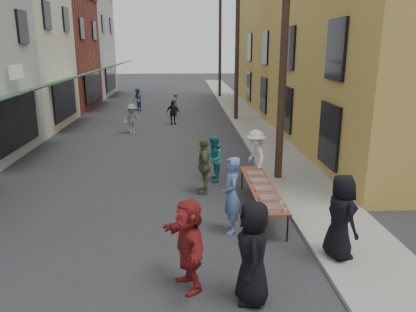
{
  "coord_description": "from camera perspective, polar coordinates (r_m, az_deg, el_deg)",
  "views": [
    {
      "loc": [
        1.0,
        -10.57,
        4.63
      ],
      "look_at": [
        1.72,
        1.58,
        1.3
      ],
      "focal_mm": 35.0,
      "sensor_mm": 36.0,
      "label": 1
    }
  ],
  "objects": [
    {
      "name": "condiment_jar_b",
      "position": [
        9.89,
        8.33,
        -7.7
      ],
      "size": [
        0.07,
        0.07,
        0.08
      ],
      "primitive_type": "cylinder",
      "color": "#A57F26",
      "rests_on": "serving_table"
    },
    {
      "name": "cup_stack",
      "position": [
        9.93,
        10.78,
        -7.6
      ],
      "size": [
        0.08,
        0.08,
        0.12
      ],
      "primitive_type": "cylinder",
      "color": "tan",
      "rests_on": "serving_table"
    },
    {
      "name": "catering_tray_sausage",
      "position": [
        10.12,
        9.33,
        -7.21
      ],
      "size": [
        0.5,
        0.33,
        0.08
      ],
      "primitive_type": "cube",
      "color": "maroon",
      "rests_on": "serving_table"
    },
    {
      "name": "utility_pole_far",
      "position": [
        37.71,
        1.7,
        15.1
      ],
      "size": [
        0.26,
        0.26,
        9.0
      ],
      "primitive_type": "cylinder",
      "color": "#2D2116",
      "rests_on": "ground"
    },
    {
      "name": "server",
      "position": [
        9.32,
        18.19,
        -8.1
      ],
      "size": [
        0.81,
        1.05,
        1.9
      ],
      "primitive_type": "imported",
      "rotation": [
        0.0,
        0.0,
        1.81
      ],
      "color": "black",
      "rests_on": "sidewalk"
    },
    {
      "name": "ground",
      "position": [
        11.58,
        -8.13,
        -8.42
      ],
      "size": [
        120.0,
        120.0,
        0.0
      ],
      "primitive_type": "plane",
      "color": "#28282B",
      "rests_on": "ground"
    },
    {
      "name": "serving_table",
      "position": [
        11.65,
        7.57,
        -4.48
      ],
      "size": [
        0.7,
        4.0,
        0.75
      ],
      "color": "brown",
      "rests_on": "ground"
    },
    {
      "name": "guest_queue_back",
      "position": [
        8.0,
        -2.74,
        -12.3
      ],
      "size": [
        1.11,
        1.8,
        1.85
      ],
      "primitive_type": "imported",
      "rotation": [
        0.0,
        0.0,
        -1.22
      ],
      "color": "maroon",
      "rests_on": "ground"
    },
    {
      "name": "guest_front_d",
      "position": [
        13.88,
        6.7,
        -0.19
      ],
      "size": [
        0.85,
        1.3,
        1.89
      ],
      "primitive_type": "imported",
      "rotation": [
        0.0,
        0.0,
        -1.45
      ],
      "color": "silver",
      "rests_on": "ground"
    },
    {
      "name": "catering_tray_foil_d",
      "position": [
        12.0,
        7.23,
        -3.49
      ],
      "size": [
        0.5,
        0.33,
        0.08
      ],
      "primitive_type": "cube",
      "color": "#B2B2B7",
      "rests_on": "serving_table"
    },
    {
      "name": "passerby_far",
      "position": [
        30.08,
        -9.84,
        7.81
      ],
      "size": [
        0.97,
        1.02,
        1.65
      ],
      "primitive_type": "imported",
      "rotation": [
        0.0,
        0.0,
        5.32
      ],
      "color": "#52679F",
      "rests_on": "ground"
    },
    {
      "name": "guest_front_c",
      "position": [
        14.07,
        0.75,
        -0.42
      ],
      "size": [
        0.68,
        0.84,
        1.63
      ],
      "primitive_type": "imported",
      "rotation": [
        0.0,
        0.0,
        -1.65
      ],
      "color": "teal",
      "rests_on": "ground"
    },
    {
      "name": "utility_pole_mid",
      "position": [
        25.78,
        4.11,
        14.97
      ],
      "size": [
        0.26,
        0.26,
        9.0
      ],
      "primitive_type": "cylinder",
      "color": "#2D2116",
      "rests_on": "ground"
    },
    {
      "name": "catering_tray_foil_b",
      "position": [
        10.71,
        8.58,
        -5.89
      ],
      "size": [
        0.5,
        0.33,
        0.08
      ],
      "primitive_type": "cube",
      "color": "#B2B2B7",
      "rests_on": "serving_table"
    },
    {
      "name": "condiment_jar_a",
      "position": [
        9.8,
        8.44,
        -7.93
      ],
      "size": [
        0.07,
        0.07,
        0.08
      ],
      "primitive_type": "cylinder",
      "color": "#A57F26",
      "rests_on": "serving_table"
    },
    {
      "name": "utility_pole_near",
      "position": [
        13.97,
        10.64,
        14.52
      ],
      "size": [
        0.26,
        0.26,
        9.0
      ],
      "primitive_type": "cylinder",
      "color": "#2D2116",
      "rests_on": "ground"
    },
    {
      "name": "passerby_left",
      "position": [
        22.32,
        -10.65,
        5.16
      ],
      "size": [
        1.18,
        1.11,
        1.6
      ],
      "primitive_type": "imported",
      "rotation": [
        0.0,
        0.0,
        0.67
      ],
      "color": "gray",
      "rests_on": "ground"
    },
    {
      "name": "condiment_jar_c",
      "position": [
        9.98,
        8.21,
        -7.48
      ],
      "size": [
        0.07,
        0.07,
        0.08
      ],
      "primitive_type": "cylinder",
      "color": "#A57F26",
      "rests_on": "serving_table"
    },
    {
      "name": "sidewalk",
      "position": [
        26.28,
        5.45,
        5.2
      ],
      "size": [
        2.2,
        60.0,
        0.1
      ],
      "primitive_type": "cube",
      "color": "gray",
      "rests_on": "ground"
    },
    {
      "name": "guest_front_b",
      "position": [
        10.26,
        3.28,
        -5.52
      ],
      "size": [
        0.51,
        0.74,
        1.98
      ],
      "primitive_type": "imported",
      "rotation": [
        0.0,
        0.0,
        -1.52
      ],
      "color": "#526EA0",
      "rests_on": "ground"
    },
    {
      "name": "guest_front_e",
      "position": [
        12.95,
        -0.58,
        -1.38
      ],
      "size": [
        0.46,
        1.08,
        1.82
      ],
      "primitive_type": "imported",
      "rotation": [
        0.0,
        0.0,
        -1.55
      ],
      "color": "#5A6239",
      "rests_on": "ground"
    },
    {
      "name": "catering_tray_buns_end",
      "position": [
        12.65,
        6.66,
        -2.47
      ],
      "size": [
        0.5,
        0.33,
        0.08
      ],
      "primitive_type": "cube",
      "color": "tan",
      "rests_on": "serving_table"
    },
    {
      "name": "catering_tray_buns",
      "position": [
        11.35,
        7.86,
        -4.62
      ],
      "size": [
        0.5,
        0.33,
        0.08
      ],
      "primitive_type": "cube",
      "color": "tan",
      "rests_on": "serving_table"
    },
    {
      "name": "passerby_right",
      "position": [
        27.43,
        -4.63,
        7.21
      ],
      "size": [
        0.55,
        0.67,
        1.58
      ],
      "primitive_type": "imported",
      "rotation": [
        0.0,
        0.0,
        4.38
      ],
      "color": "#505E36",
      "rests_on": "ground"
    },
    {
      "name": "guest_front_a",
      "position": [
        7.61,
        6.33,
        -13.37
      ],
      "size": [
        0.71,
        1.01,
        1.98
      ],
      "primitive_type": "imported",
      "rotation": [
        0.0,
        0.0,
        -1.65
      ],
      "color": "black",
      "rests_on": "ground"
    },
    {
      "name": "building_ochre",
      "position": [
        26.57,
        19.68,
        15.25
      ],
      "size": [
        10.0,
        28.0,
        10.0
      ],
      "primitive_type": "cube",
      "color": "#AC903D",
      "rests_on": "ground"
    },
    {
      "name": "passerby_mid",
      "position": [
        24.59,
        -4.93,
        6.12
      ],
      "size": [
        0.91,
        0.53,
        1.46
      ],
      "primitive_type": "imported",
      "rotation": [
        0.0,
        0.0,
        2.92
      ],
      "color": "black",
      "rests_on": "ground"
    }
  ]
}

